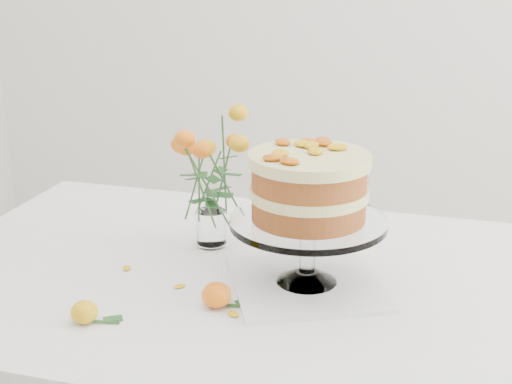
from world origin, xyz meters
TOP-DOWN VIEW (x-y plane):
  - table at (0.00, 0.00)m, footprint 1.43×0.93m
  - napkin at (0.12, -0.02)m, footprint 0.39×0.39m
  - cake_stand at (0.12, -0.02)m, footprint 0.31×0.31m
  - rose_vase at (-0.13, 0.12)m, footprint 0.28×0.28m
  - loose_rose_near at (-0.23, -0.28)m, footprint 0.09×0.05m
  - loose_rose_far at (-0.02, -0.16)m, footprint 0.10×0.06m
  - stray_petal_a at (-0.12, -0.10)m, footprint 0.03×0.02m
  - stray_petal_b at (-0.02, -0.14)m, footprint 0.03×0.02m
  - stray_petal_c at (0.02, -0.18)m, footprint 0.03×0.02m
  - stray_petal_d at (-0.26, -0.05)m, footprint 0.03×0.02m

SIDE VIEW (x-z plane):
  - table at x=0.00m, z-range 0.30..1.05m
  - stray_petal_a at x=-0.12m, z-range 0.76..0.76m
  - stray_petal_b at x=-0.02m, z-range 0.76..0.76m
  - stray_petal_c at x=0.02m, z-range 0.76..0.76m
  - stray_petal_d at x=-0.26m, z-range 0.76..0.76m
  - napkin at x=0.12m, z-range 0.76..0.77m
  - loose_rose_near at x=-0.23m, z-range 0.76..0.80m
  - loose_rose_far at x=-0.02m, z-range 0.76..0.80m
  - cake_stand at x=0.12m, z-range 0.81..1.09m
  - rose_vase at x=-0.13m, z-range 0.79..1.13m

